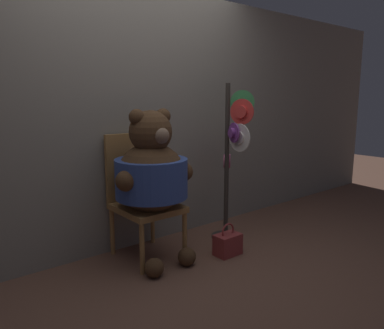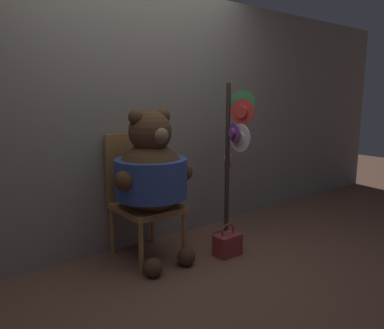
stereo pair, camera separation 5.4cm
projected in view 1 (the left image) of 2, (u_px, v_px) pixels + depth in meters
ground_plane at (176, 264)px, 3.11m from camera, size 14.00×14.00×0.00m
wall_back at (133, 119)px, 3.39m from camera, size 8.00×0.10×2.35m
chair at (141, 194)px, 3.25m from camera, size 0.48×0.56×1.06m
teddy_bear at (152, 174)px, 3.06m from camera, size 0.72×0.64×1.28m
hat_display_rack at (232, 155)px, 3.56m from camera, size 0.34×0.48×1.50m
handbag_on_ground at (228, 244)px, 3.30m from camera, size 0.23×0.15×0.29m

